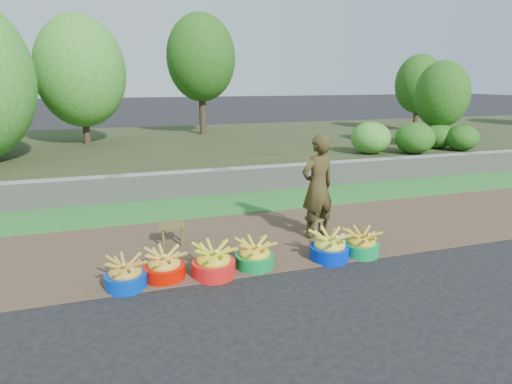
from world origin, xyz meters
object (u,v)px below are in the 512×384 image
object	(u,v)px
basin_a	(125,275)
basin_e	(329,247)
stool_left	(172,228)
vendor_woman	(318,187)
basin_d	(255,255)
basin_f	(361,244)
basin_c	(214,262)
basin_b	(164,266)
stool_right	(317,221)

from	to	relation	value
basin_a	basin_e	world-z (taller)	basin_e
stool_left	vendor_woman	xyz separation A→B (m)	(2.20, -0.35, 0.56)
basin_d	basin_f	bearing A→B (deg)	-2.25
basin_c	basin_e	xyz separation A→B (m)	(1.64, 0.01, -0.00)
basin_d	basin_e	size ratio (longest dim) A/B	0.95
basin_b	basin_c	world-z (taller)	basin_c
basin_e	stool_right	distance (m)	0.96
vendor_woman	basin_b	bearing A→B (deg)	4.43
basin_a	basin_c	size ratio (longest dim) A/B	0.90
stool_left	stool_right	size ratio (longest dim) A/B	1.02
stool_right	vendor_woman	distance (m)	0.59
basin_e	vendor_woman	world-z (taller)	vendor_woman
basin_c	basin_f	xyz separation A→B (m)	(2.14, 0.01, -0.02)
basin_b	stool_left	bearing A→B (deg)	77.73
vendor_woman	stool_left	bearing A→B (deg)	-21.83
basin_c	stool_left	world-z (taller)	basin_c
basin_a	vendor_woman	bearing A→B (deg)	16.13
basin_d	basin_f	size ratio (longest dim) A/B	1.03
basin_b	basin_d	bearing A→B (deg)	-1.18
basin_d	basin_e	distance (m)	1.07
basin_b	stool_right	world-z (taller)	basin_b
basin_a	basin_b	xyz separation A→B (m)	(0.47, 0.09, 0.01)
stool_left	basin_c	bearing A→B (deg)	-73.20
basin_b	basin_d	world-z (taller)	basin_b
basin_c	stool_right	distance (m)	2.11
basin_c	basin_f	size ratio (longest dim) A/B	1.11
basin_e	basin_a	bearing A→B (deg)	179.92
basin_c	vendor_woman	size ratio (longest dim) A/B	0.34
basin_d	stool_left	size ratio (longest dim) A/B	1.31
basin_c	basin_d	xyz separation A→B (m)	(0.57, 0.07, -0.01)
vendor_woman	basin_c	bearing A→B (deg)	12.14
basin_f	basin_e	bearing A→B (deg)	-179.17
basin_e	stool_left	bearing A→B (deg)	149.03
basin_a	basin_f	world-z (taller)	same
basin_b	basin_a	bearing A→B (deg)	-169.19
basin_d	basin_f	distance (m)	1.57
basin_e	stool_left	xyz separation A→B (m)	(-2.00, 1.20, 0.09)
basin_f	vendor_woman	size ratio (longest dim) A/B	0.31
basin_c	stool_left	bearing A→B (deg)	106.80
stool_left	vendor_woman	size ratio (longest dim) A/B	0.24
basin_b	vendor_woman	world-z (taller)	vendor_woman
basin_a	stool_left	xyz separation A→B (m)	(0.71, 1.20, 0.10)
basin_a	stool_left	size ratio (longest dim) A/B	1.28
basin_a	basin_d	world-z (taller)	basin_d
stool_right	vendor_woman	size ratio (longest dim) A/B	0.24
basin_b	basin_f	size ratio (longest dim) A/B	1.03
stool_left	vendor_woman	bearing A→B (deg)	-9.13
basin_a	basin_b	size ratio (longest dim) A/B	0.97
basin_b	basin_f	world-z (taller)	basin_b
basin_c	basin_f	world-z (taller)	basin_c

